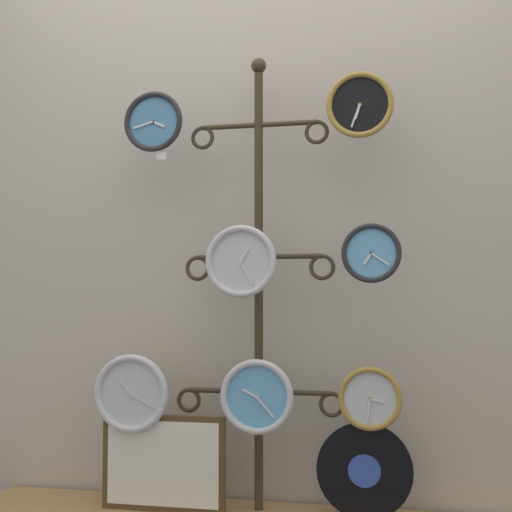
{
  "coord_description": "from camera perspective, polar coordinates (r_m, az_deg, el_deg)",
  "views": [
    {
      "loc": [
        0.56,
        -2.28,
        0.85
      ],
      "look_at": [
        0.0,
        0.36,
        1.02
      ],
      "focal_mm": 50.0,
      "sensor_mm": 36.0,
      "label": 1
    }
  ],
  "objects": [
    {
      "name": "shop_wall",
      "position": [
        2.96,
        0.86,
        7.12
      ],
      "size": [
        4.4,
        0.04,
        2.8
      ],
      "color": "#BCB2A3",
      "rests_on": "ground_plane"
    },
    {
      "name": "vinyl_record",
      "position": [
        2.72,
        8.67,
        -16.63
      ],
      "size": [
        0.35,
        0.01,
        0.35
      ],
      "color": "black",
      "rests_on": "low_shelf"
    },
    {
      "name": "clock_top_left",
      "position": [
        2.88,
        -8.19,
        10.56
      ],
      "size": [
        0.24,
        0.04,
        0.24
      ],
      "color": "#4C84B2"
    },
    {
      "name": "clock_bottom_right",
      "position": [
        2.64,
        9.12,
        -11.2
      ],
      "size": [
        0.23,
        0.04,
        0.23
      ],
      "color": "silver"
    },
    {
      "name": "clock_top_right",
      "position": [
        2.71,
        8.31,
        11.86
      ],
      "size": [
        0.25,
        0.04,
        0.25
      ],
      "color": "black"
    },
    {
      "name": "clock_middle_right",
      "position": [
        2.6,
        9.21,
        0.22
      ],
      "size": [
        0.22,
        0.04,
        0.22
      ],
      "color": "#60A8DB"
    },
    {
      "name": "price_tag_upper",
      "position": [
        2.83,
        -7.6,
        7.96
      ],
      "size": [
        0.04,
        0.0,
        0.03
      ],
      "color": "white"
    },
    {
      "name": "display_stand",
      "position": [
        2.76,
        0.22,
        -9.15
      ],
      "size": [
        0.65,
        0.35,
        1.8
      ],
      "color": "#382D1E",
      "rests_on": "ground_plane"
    },
    {
      "name": "clock_bottom_center",
      "position": [
        2.66,
        0.08,
        -11.19
      ],
      "size": [
        0.28,
        0.04,
        0.28
      ],
      "color": "#60A8DB"
    },
    {
      "name": "clock_middle_center",
      "position": [
        2.66,
        -1.21,
        -0.43
      ],
      "size": [
        0.27,
        0.04,
        0.27
      ],
      "color": "silver"
    },
    {
      "name": "picture_frame",
      "position": [
        2.81,
        -7.44,
        -16.11
      ],
      "size": [
        0.48,
        0.02,
        0.36
      ],
      "color": "#4C381E",
      "rests_on": "low_shelf"
    },
    {
      "name": "clock_bottom_left",
      "position": [
        2.8,
        -9.93,
        -10.77
      ],
      "size": [
        0.3,
        0.04,
        0.3
      ],
      "color": "silver"
    }
  ]
}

